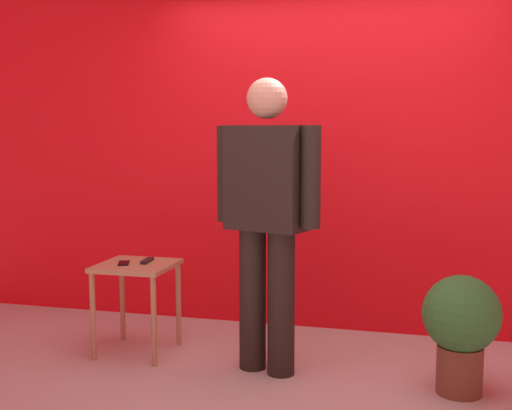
# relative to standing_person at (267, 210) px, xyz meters

# --- Properties ---
(ground_plane) EXTENTS (12.00, 12.00, 0.00)m
(ground_plane) POSITION_rel_standing_person_xyz_m (0.25, -0.39, -1.02)
(ground_plane) COLOR #B7B2A8
(back_wall_red) EXTENTS (6.02, 0.12, 3.08)m
(back_wall_red) POSITION_rel_standing_person_xyz_m (0.25, 1.04, 0.52)
(back_wall_red) COLOR red
(back_wall_red) RESTS_ON ground_plane
(standing_person) EXTENTS (0.72, 0.37, 1.81)m
(standing_person) POSITION_rel_standing_person_xyz_m (0.00, 0.00, 0.00)
(standing_person) COLOR black
(standing_person) RESTS_ON ground_plane
(side_table) EXTENTS (0.49, 0.49, 0.61)m
(side_table) POSITION_rel_standing_person_xyz_m (-0.93, 0.11, -0.51)
(side_table) COLOR tan
(side_table) RESTS_ON ground_plane
(cell_phone) EXTENTS (0.12, 0.16, 0.01)m
(cell_phone) POSITION_rel_standing_person_xyz_m (-1.01, 0.08, -0.40)
(cell_phone) COLOR black
(cell_phone) RESTS_ON side_table
(tv_remote) EXTENTS (0.06, 0.17, 0.02)m
(tv_remote) POSITION_rel_standing_person_xyz_m (-0.88, 0.18, -0.39)
(tv_remote) COLOR black
(tv_remote) RESTS_ON side_table
(potted_plant) EXTENTS (0.44, 0.44, 0.69)m
(potted_plant) POSITION_rel_standing_person_xyz_m (1.15, -0.07, -0.61)
(potted_plant) COLOR brown
(potted_plant) RESTS_ON ground_plane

